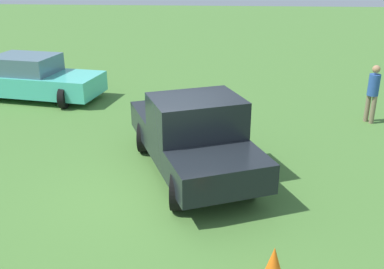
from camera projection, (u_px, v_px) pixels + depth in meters
name	position (u px, v px, depth m)	size (l,w,h in m)	color
ground_plane	(160.00, 188.00, 9.43)	(80.00, 80.00, 0.00)	#477533
pickup_truck	(194.00, 134.00, 9.76)	(4.96, 3.51, 1.84)	black
sedan_near	(32.00, 78.00, 15.35)	(2.75, 4.94, 1.49)	black
person_bystander	(373.00, 91.00, 12.91)	(0.45, 0.45, 1.73)	#7A6B51
traffic_cone	(274.00, 263.00, 6.69)	(0.32, 0.32, 0.55)	orange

